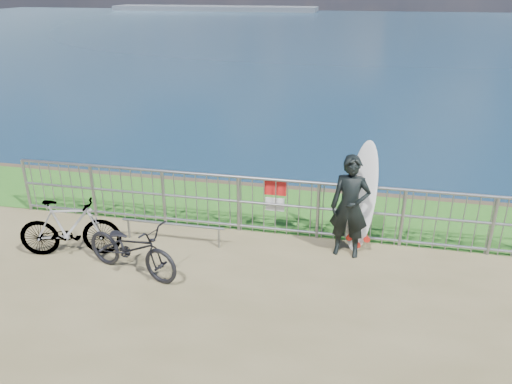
% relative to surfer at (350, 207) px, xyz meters
% --- Properties ---
extents(grass_strip, '(120.00, 120.00, 0.00)m').
position_rel_surfer_xyz_m(grass_strip, '(-1.57, 1.59, -0.90)').
color(grass_strip, '#24641B').
rests_on(grass_strip, ground).
extents(seascape, '(260.00, 260.00, 5.00)m').
position_rel_surfer_xyz_m(seascape, '(-45.32, 146.37, -4.94)').
color(seascape, brown).
rests_on(seascape, ground).
extents(railing, '(10.06, 0.10, 1.13)m').
position_rel_surfer_xyz_m(railing, '(-1.55, 0.49, -0.33)').
color(railing, gray).
rests_on(railing, ground).
extents(surfer, '(0.70, 0.49, 1.81)m').
position_rel_surfer_xyz_m(surfer, '(0.00, 0.00, 0.00)').
color(surfer, black).
rests_on(surfer, ground).
extents(surfboard, '(0.64, 0.60, 1.98)m').
position_rel_surfer_xyz_m(surfboard, '(0.18, 0.28, 0.00)').
color(surfboard, white).
rests_on(surfboard, ground).
extents(bicycle_near, '(1.90, 1.12, 0.94)m').
position_rel_surfer_xyz_m(bicycle_near, '(-3.40, -1.36, -0.43)').
color(bicycle_near, black).
rests_on(bicycle_near, ground).
extents(bicycle_far, '(1.80, 0.91, 1.04)m').
position_rel_surfer_xyz_m(bicycle_far, '(-4.70, -1.02, -0.38)').
color(bicycle_far, black).
rests_on(bicycle_far, ground).
extents(bike_rack, '(1.94, 0.05, 0.40)m').
position_rel_surfer_xyz_m(bike_rack, '(-3.13, -0.25, -0.57)').
color(bike_rack, gray).
rests_on(bike_rack, ground).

